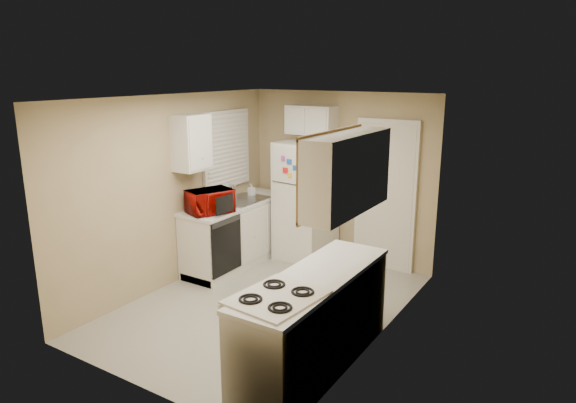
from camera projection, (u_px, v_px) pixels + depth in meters
The scene contains 19 objects.
floor at pixel (265, 305), 6.03m from camera, with size 3.80×3.80×0.00m, color #B6B3A4.
ceiling at pixel (263, 97), 5.43m from camera, with size 3.80×3.80×0.00m, color white.
wall_left at pixel (173, 191), 6.45m from camera, with size 3.80×3.80×0.00m, color tan.
wall_right at pixel (382, 226), 5.01m from camera, with size 3.80×3.80×0.00m, color tan.
wall_back at pixel (340, 177), 7.29m from camera, with size 2.80×2.80×0.00m, color tan.
wall_front at pixel (131, 258), 4.17m from camera, with size 2.80×2.80×0.00m, color tan.
left_counter at pixel (237, 233), 7.22m from camera, with size 0.60×1.80×0.90m, color silver.
dishwasher at pixel (226, 246), 6.57m from camera, with size 0.03×0.58×0.72m, color black.
sink at pixel (243, 203), 7.24m from camera, with size 0.54×0.74×0.16m, color gray.
microwave at pixel (210, 201), 6.55m from camera, with size 0.30×0.55×0.36m, color #8A0904.
soap_bottle at pixel (251, 189), 7.46m from camera, with size 0.08×0.08×0.18m, color silver.
window_blinds at pixel (227, 149), 7.19m from camera, with size 0.10×0.98×1.08m, color silver.
upper_cabinet_left at pixel (191, 143), 6.40m from camera, with size 0.30×0.45×0.70m, color silver.
refrigerator at pixel (306, 202), 7.28m from camera, with size 0.71×0.69×1.72m, color silver.
cabinet_over_fridge at pixel (311, 120), 7.17m from camera, with size 0.70×0.30×0.40m, color silver.
interior_door at pixel (385, 196), 6.94m from camera, with size 0.86×0.06×2.08m, color silver.
right_counter at pixel (314, 321), 4.69m from camera, with size 0.60×2.00×0.90m, color silver.
stove at pixel (277, 348), 4.25m from camera, with size 0.60×0.74×0.89m, color silver.
upper_cabinet_right at pixel (348, 173), 4.52m from camera, with size 0.30×1.20×0.70m, color silver.
Camera 1 is at (3.17, -4.54, 2.69)m, focal length 32.00 mm.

